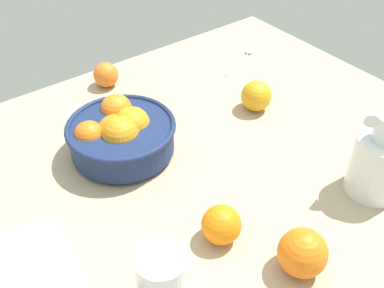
{
  "coord_description": "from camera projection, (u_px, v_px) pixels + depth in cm",
  "views": [
    {
      "loc": [
        -44.61,
        -58.99,
        68.81
      ],
      "look_at": [
        2.5,
        3.63,
        4.31
      ],
      "focal_mm": 43.44,
      "sensor_mm": 36.0,
      "label": 1
    }
  ],
  "objects": [
    {
      "name": "juice_pitcher",
      "position": [
        380.0,
        165.0,
        0.93
      ],
      "size": [
        12.59,
        13.69,
        19.19
      ],
      "color": "white",
      "rests_on": "ground_plane"
    },
    {
      "name": "ground_plane",
      "position": [
        193.0,
        177.0,
        1.02
      ],
      "size": [
        130.31,
        102.93,
        3.0
      ],
      "primitive_type": "cube",
      "color": "tan"
    },
    {
      "name": "loose_orange_1",
      "position": [
        106.0,
        75.0,
        1.26
      ],
      "size": [
        6.78,
        6.78,
        6.78
      ],
      "primitive_type": "sphere",
      "color": "orange",
      "rests_on": "ground_plane"
    },
    {
      "name": "fruit_bowl",
      "position": [
        121.0,
        134.0,
        1.03
      ],
      "size": [
        24.25,
        24.25,
        11.01
      ],
      "color": "navy",
      "rests_on": "ground_plane"
    },
    {
      "name": "juice_glass",
      "position": [
        162.0,
        282.0,
        0.74
      ],
      "size": [
        8.5,
        8.5,
        11.06
      ],
      "color": "white",
      "rests_on": "ground_plane"
    },
    {
      "name": "loose_orange_3",
      "position": [
        256.0,
        96.0,
        1.17
      ],
      "size": [
        7.77,
        7.77,
        7.77
      ],
      "primitive_type": "sphere",
      "color": "orange",
      "rests_on": "ground_plane"
    },
    {
      "name": "loose_orange_0",
      "position": [
        301.0,
        254.0,
        0.79
      ],
      "size": [
        8.66,
        8.66,
        8.66
      ],
      "primitive_type": "sphere",
      "color": "orange",
      "rests_on": "ground_plane"
    },
    {
      "name": "spoon",
      "position": [
        243.0,
        58.0,
        1.39
      ],
      "size": [
        16.68,
        8.28,
        1.0
      ],
      "color": "silver",
      "rests_on": "ground_plane"
    },
    {
      "name": "loose_orange_2",
      "position": [
        221.0,
        225.0,
        0.85
      ],
      "size": [
        7.42,
        7.42,
        7.42
      ],
      "primitive_type": "sphere",
      "color": "orange",
      "rests_on": "ground_plane"
    }
  ]
}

